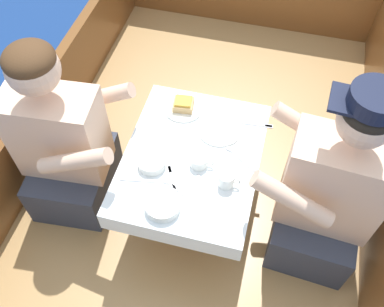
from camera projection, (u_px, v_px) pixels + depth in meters
ground_plane at (189, 242)px, 2.43m from camera, size 60.00×60.00×0.00m
boat_deck at (189, 230)px, 2.31m from camera, size 1.83×3.40×0.30m
gunwale_port at (19, 159)px, 2.16m from camera, size 0.06×3.40×0.41m
gunwale_starboard at (381, 240)px, 1.90m from camera, size 0.06×3.40×0.41m
cockpit_table at (192, 163)px, 1.92m from camera, size 0.59×0.76×0.44m
person_port at (64, 146)px, 1.97m from camera, size 0.55×0.48×0.97m
person_starboard at (327, 196)px, 1.80m from camera, size 0.54×0.47×1.02m
plate_sandwich at (183, 108)px, 2.04m from camera, size 0.19×0.19×0.01m
plate_bread at (220, 129)px, 1.96m from camera, size 0.20×0.20×0.01m
sandwich at (183, 104)px, 2.02m from camera, size 0.10×0.09×0.05m
bowl_port_near at (152, 162)px, 1.83m from camera, size 0.12×0.12×0.04m
bowl_starboard_near at (163, 205)px, 1.71m from camera, size 0.14×0.14×0.04m
coffee_cup_port at (199, 161)px, 1.83m from camera, size 0.11×0.08×0.05m
coffee_cup_starboard at (227, 180)px, 1.76m from camera, size 0.09×0.07×0.07m
utensil_spoon_starboard at (174, 187)px, 1.78m from camera, size 0.16×0.09×0.01m
utensil_knife_port at (202, 191)px, 1.77m from camera, size 0.09×0.16×0.00m
utensil_knife_starboard at (140, 180)px, 1.80m from camera, size 0.17×0.04×0.00m
utensil_fork_starboard at (172, 179)px, 1.80m from camera, size 0.09×0.16×0.00m
utensil_spoon_center at (236, 155)px, 1.88m from camera, size 0.15×0.11×0.01m
utensil_fork_port at (258, 125)px, 1.98m from camera, size 0.17×0.03×0.00m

